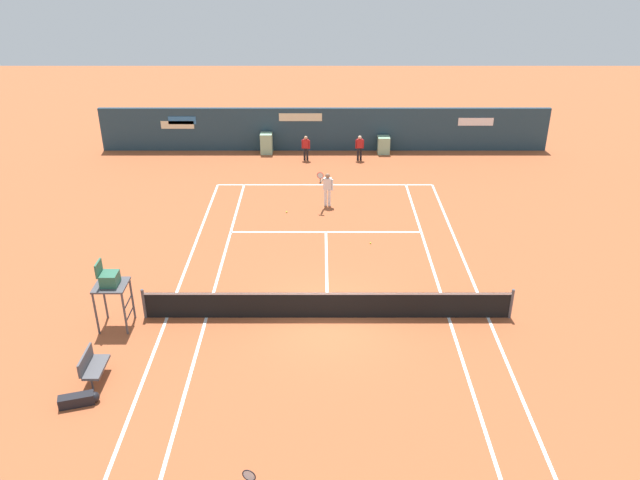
{
  "coord_description": "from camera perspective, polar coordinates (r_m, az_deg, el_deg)",
  "views": [
    {
      "loc": [
        -0.25,
        -17.62,
        11.79
      ],
      "look_at": [
        -0.33,
        4.08,
        0.8
      ],
      "focal_mm": 35.82,
      "sensor_mm": 36.0,
      "label": 1
    }
  ],
  "objects": [
    {
      "name": "tennis_ball_near_service_line",
      "position": [
        28.56,
        -2.8,
        2.52
      ],
      "size": [
        0.07,
        0.07,
        0.07
      ],
      "primitive_type": "sphere",
      "color": "#CCE033",
      "rests_on": "ground_plane"
    },
    {
      "name": "ball_kid_right_post",
      "position": [
        34.71,
        -1.06,
        8.37
      ],
      "size": [
        0.45,
        0.22,
        1.36
      ],
      "rotation": [
        0.0,
        0.0,
        2.99
      ],
      "color": "black",
      "rests_on": "ground_plane"
    },
    {
      "name": "umpire_chair",
      "position": [
        21.02,
        -18.04,
        -3.71
      ],
      "size": [
        1.0,
        1.0,
        2.34
      ],
      "rotation": [
        0.0,
        0.0,
        -1.57
      ],
      "color": "#47474C",
      "rests_on": "ground_plane"
    },
    {
      "name": "player_bench",
      "position": [
        19.45,
        -19.5,
        -10.42
      ],
      "size": [
        0.54,
        1.11,
        0.88
      ],
      "rotation": [
        0.0,
        0.0,
        -1.57
      ],
      "color": "#38383D",
      "rests_on": "ground_plane"
    },
    {
      "name": "sponsor_back_wall",
      "position": [
        36.18,
        0.58,
        9.79
      ],
      "size": [
        25.0,
        1.02,
        2.42
      ],
      "color": "#233D4C",
      "rests_on": "ground_plane"
    },
    {
      "name": "tennis_net",
      "position": [
        20.92,
        0.88,
        -5.77
      ],
      "size": [
        12.1,
        0.1,
        1.07
      ],
      "color": "#4C4C51",
      "rests_on": "ground_plane"
    },
    {
      "name": "equipment_bag",
      "position": [
        18.9,
        -20.46,
        -13.15
      ],
      "size": [
        1.07,
        0.54,
        0.32
      ],
      "color": "black",
      "rests_on": "ground_plane"
    },
    {
      "name": "tennis_ball_mid_court",
      "position": [
        25.86,
        4.73,
        -0.28
      ],
      "size": [
        0.07,
        0.07,
        0.07
      ],
      "primitive_type": "sphere",
      "color": "#CCE033",
      "rests_on": "ground_plane"
    },
    {
      "name": "ball_kid_left_post",
      "position": [
        34.76,
        3.77,
        8.36
      ],
      "size": [
        0.46,
        0.19,
        1.38
      ],
      "rotation": [
        0.0,
        0.0,
        3.21
      ],
      "color": "black",
      "rests_on": "ground_plane"
    },
    {
      "name": "ground_plane",
      "position": [
        21.68,
        0.85,
        -6.08
      ],
      "size": [
        80.0,
        80.0,
        0.01
      ],
      "color": "#A8512D"
    },
    {
      "name": "player_on_baseline",
      "position": [
        28.86,
        0.86,
        4.77
      ],
      "size": [
        0.74,
        0.66,
        1.82
      ],
      "rotation": [
        0.0,
        0.0,
        2.93
      ],
      "color": "white",
      "rests_on": "ground_plane"
    }
  ]
}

